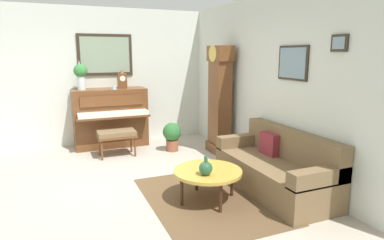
{
  "coord_description": "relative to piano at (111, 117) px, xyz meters",
  "views": [
    {
      "loc": [
        4.54,
        -0.77,
        1.88
      ],
      "look_at": [
        -0.18,
        1.19,
        0.85
      ],
      "focal_mm": 30.97,
      "sensor_mm": 36.0,
      "label": 1
    }
  ],
  "objects": [
    {
      "name": "green_jug",
      "position": [
        3.28,
        0.62,
        -0.1
      ],
      "size": [
        0.17,
        0.17,
        0.24
      ],
      "color": "#234C33",
      "rests_on": "coffee_table"
    },
    {
      "name": "piano_bench",
      "position": [
        0.76,
        -0.02,
        -0.19
      ],
      "size": [
        0.42,
        0.7,
        0.48
      ],
      "color": "brown",
      "rests_on": "ground_plane"
    },
    {
      "name": "wall_back",
      "position": [
        2.24,
        2.16,
        0.8
      ],
      "size": [
        5.3,
        0.13,
        2.8
      ],
      "color": "silver",
      "rests_on": "ground_plane"
    },
    {
      "name": "ground_plane",
      "position": [
        2.23,
        -0.24,
        -0.65
      ],
      "size": [
        6.4,
        6.0,
        0.1
      ],
      "primitive_type": "cube",
      "color": "#B2A899"
    },
    {
      "name": "couch",
      "position": [
        3.18,
        1.75,
        -0.29
      ],
      "size": [
        1.9,
        0.8,
        0.84
      ],
      "color": "brown",
      "rests_on": "ground_plane"
    },
    {
      "name": "grandfather_clock",
      "position": [
        1.25,
        1.85,
        0.37
      ],
      "size": [
        0.52,
        0.34,
        2.03
      ],
      "color": "brown",
      "rests_on": "ground_plane"
    },
    {
      "name": "teacup",
      "position": [
        0.16,
        0.07,
        0.61
      ],
      "size": [
        0.12,
        0.12,
        0.06
      ],
      "color": "#ADC6D6",
      "rests_on": "piano"
    },
    {
      "name": "mantel_clock",
      "position": [
        0.0,
        0.27,
        0.76
      ],
      "size": [
        0.13,
        0.18,
        0.38
      ],
      "color": "brown",
      "rests_on": "piano"
    },
    {
      "name": "coffee_table",
      "position": [
        3.13,
        0.72,
        -0.21
      ],
      "size": [
        0.88,
        0.88,
        0.42
      ],
      "color": "gold",
      "rests_on": "ground_plane"
    },
    {
      "name": "piano",
      "position": [
        0.0,
        0.0,
        0.0
      ],
      "size": [
        0.87,
        1.44,
        1.18
      ],
      "color": "brown",
      "rests_on": "ground_plane"
    },
    {
      "name": "flower_vase",
      "position": [
        0.0,
        -0.53,
        0.9
      ],
      "size": [
        0.26,
        0.26,
        0.58
      ],
      "color": "silver",
      "rests_on": "piano"
    },
    {
      "name": "potted_plant",
      "position": [
        0.83,
        1.04,
        -0.28
      ],
      "size": [
        0.36,
        0.36,
        0.56
      ],
      "color": "#935138",
      "rests_on": "ground_plane"
    },
    {
      "name": "area_rug",
      "position": [
        3.11,
        0.74,
        -0.6
      ],
      "size": [
        2.1,
        1.5,
        0.01
      ],
      "primitive_type": "cube",
      "color": "brown",
      "rests_on": "ground_plane"
    },
    {
      "name": "wall_left",
      "position": [
        -0.37,
        -0.23,
        0.81
      ],
      "size": [
        0.13,
        4.9,
        2.8
      ],
      "color": "silver",
      "rests_on": "ground_plane"
    }
  ]
}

